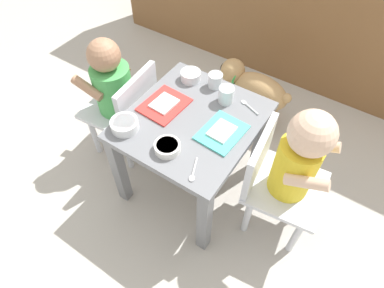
{
  "coord_description": "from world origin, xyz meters",
  "views": [
    {
      "loc": [
        0.48,
        -0.73,
        1.34
      ],
      "look_at": [
        0.0,
        0.0,
        0.28
      ],
      "focal_mm": 30.82,
      "sensor_mm": 36.0,
      "label": 1
    }
  ],
  "objects_px": {
    "seated_child_right": "(293,163)",
    "food_tray_right": "(222,132)",
    "dog": "(254,88)",
    "veggie_bowl_near": "(167,147)",
    "spoon_by_right_tray": "(248,106)",
    "water_cup_right": "(215,81)",
    "cereal_bowl_right_side": "(191,75)",
    "dining_table": "(192,133)",
    "food_tray_left": "(164,105)",
    "water_cup_left": "(226,96)",
    "seated_child_left": "(115,89)",
    "veggie_bowl_far": "(125,125)",
    "spoon_by_left_tray": "(193,172)"
  },
  "relations": [
    {
      "from": "seated_child_right",
      "to": "food_tray_right",
      "type": "bearing_deg",
      "value": -173.15
    },
    {
      "from": "dog",
      "to": "veggie_bowl_near",
      "type": "relative_size",
      "value": 4.46
    },
    {
      "from": "seated_child_right",
      "to": "spoon_by_right_tray",
      "type": "bearing_deg",
      "value": 149.94
    },
    {
      "from": "water_cup_right",
      "to": "cereal_bowl_right_side",
      "type": "bearing_deg",
      "value": -169.05
    },
    {
      "from": "dog",
      "to": "cereal_bowl_right_side",
      "type": "relative_size",
      "value": 4.85
    },
    {
      "from": "dining_table",
      "to": "seated_child_right",
      "type": "relative_size",
      "value": 0.8
    },
    {
      "from": "food_tray_left",
      "to": "water_cup_left",
      "type": "xyz_separation_m",
      "value": [
        0.19,
        0.16,
        0.02
      ]
    },
    {
      "from": "water_cup_left",
      "to": "water_cup_right",
      "type": "height_order",
      "value": "water_cup_left"
    },
    {
      "from": "seated_child_left",
      "to": "water_cup_left",
      "type": "bearing_deg",
      "value": 18.59
    },
    {
      "from": "dog",
      "to": "spoon_by_right_tray",
      "type": "relative_size",
      "value": 4.29
    },
    {
      "from": "seated_child_right",
      "to": "water_cup_left",
      "type": "xyz_separation_m",
      "value": [
        -0.34,
        0.12,
        0.05
      ]
    },
    {
      "from": "food_tray_left",
      "to": "spoon_by_right_tray",
      "type": "distance_m",
      "value": 0.33
    },
    {
      "from": "veggie_bowl_far",
      "to": "spoon_by_right_tray",
      "type": "bearing_deg",
      "value": 47.58
    },
    {
      "from": "seated_child_right",
      "to": "water_cup_right",
      "type": "relative_size",
      "value": 11.01
    },
    {
      "from": "seated_child_left",
      "to": "food_tray_left",
      "type": "distance_m",
      "value": 0.27
    },
    {
      "from": "spoon_by_left_tray",
      "to": "cereal_bowl_right_side",
      "type": "bearing_deg",
      "value": 124.67
    },
    {
      "from": "water_cup_right",
      "to": "veggie_bowl_far",
      "type": "xyz_separation_m",
      "value": [
        -0.15,
        -0.39,
        -0.01
      ]
    },
    {
      "from": "food_tray_right",
      "to": "seated_child_right",
      "type": "bearing_deg",
      "value": 6.85
    },
    {
      "from": "seated_child_left",
      "to": "food_tray_right",
      "type": "relative_size",
      "value": 3.35
    },
    {
      "from": "water_cup_right",
      "to": "food_tray_left",
      "type": "bearing_deg",
      "value": -116.54
    },
    {
      "from": "water_cup_right",
      "to": "spoon_by_right_tray",
      "type": "distance_m",
      "value": 0.18
    },
    {
      "from": "spoon_by_right_tray",
      "to": "veggie_bowl_near",
      "type": "bearing_deg",
      "value": -110.92
    },
    {
      "from": "water_cup_right",
      "to": "veggie_bowl_far",
      "type": "bearing_deg",
      "value": -111.68
    },
    {
      "from": "food_tray_right",
      "to": "dining_table",
      "type": "bearing_deg",
      "value": 179.16
    },
    {
      "from": "spoon_by_left_tray",
      "to": "veggie_bowl_far",
      "type": "bearing_deg",
      "value": 175.31
    },
    {
      "from": "water_cup_right",
      "to": "spoon_by_right_tray",
      "type": "xyz_separation_m",
      "value": [
        0.17,
        -0.03,
        -0.02
      ]
    },
    {
      "from": "veggie_bowl_near",
      "to": "veggie_bowl_far",
      "type": "height_order",
      "value": "veggie_bowl_far"
    },
    {
      "from": "dining_table",
      "to": "cereal_bowl_right_side",
      "type": "distance_m",
      "value": 0.25
    },
    {
      "from": "spoon_by_left_tray",
      "to": "water_cup_left",
      "type": "bearing_deg",
      "value": 102.88
    },
    {
      "from": "dining_table",
      "to": "seated_child_right",
      "type": "bearing_deg",
      "value": 4.35
    },
    {
      "from": "seated_child_left",
      "to": "food_tray_left",
      "type": "bearing_deg",
      "value": -0.57
    },
    {
      "from": "dining_table",
      "to": "dog",
      "type": "bearing_deg",
      "value": 87.01
    },
    {
      "from": "food_tray_left",
      "to": "veggie_bowl_near",
      "type": "distance_m",
      "value": 0.22
    },
    {
      "from": "food_tray_left",
      "to": "food_tray_right",
      "type": "height_order",
      "value": "same"
    },
    {
      "from": "spoon_by_right_tray",
      "to": "seated_child_left",
      "type": "bearing_deg",
      "value": -162.01
    },
    {
      "from": "food_tray_right",
      "to": "spoon_by_left_tray",
      "type": "distance_m",
      "value": 0.2
    },
    {
      "from": "seated_child_left",
      "to": "veggie_bowl_far",
      "type": "bearing_deg",
      "value": -38.9
    },
    {
      "from": "seated_child_right",
      "to": "water_cup_left",
      "type": "relative_size",
      "value": 9.71
    },
    {
      "from": "dining_table",
      "to": "water_cup_right",
      "type": "distance_m",
      "value": 0.24
    },
    {
      "from": "food_tray_right",
      "to": "water_cup_left",
      "type": "relative_size",
      "value": 2.74
    },
    {
      "from": "water_cup_right",
      "to": "veggie_bowl_near",
      "type": "relative_size",
      "value": 0.64
    },
    {
      "from": "cereal_bowl_right_side",
      "to": "water_cup_right",
      "type": "bearing_deg",
      "value": 10.95
    },
    {
      "from": "water_cup_left",
      "to": "spoon_by_right_tray",
      "type": "relative_size",
      "value": 0.7
    },
    {
      "from": "food_tray_left",
      "to": "water_cup_left",
      "type": "relative_size",
      "value": 2.8
    },
    {
      "from": "food_tray_right",
      "to": "water_cup_left",
      "type": "height_order",
      "value": "water_cup_left"
    },
    {
      "from": "dog",
      "to": "seated_child_left",
      "type": "bearing_deg",
      "value": -128.37
    },
    {
      "from": "veggie_bowl_near",
      "to": "cereal_bowl_right_side",
      "type": "relative_size",
      "value": 1.09
    },
    {
      "from": "seated_child_left",
      "to": "water_cup_left",
      "type": "distance_m",
      "value": 0.49
    },
    {
      "from": "water_cup_right",
      "to": "spoon_by_left_tray",
      "type": "xyz_separation_m",
      "value": [
        0.16,
        -0.41,
        -0.02
      ]
    },
    {
      "from": "dog",
      "to": "food_tray_right",
      "type": "relative_size",
      "value": 2.24
    }
  ]
}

